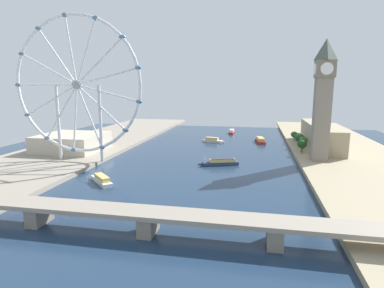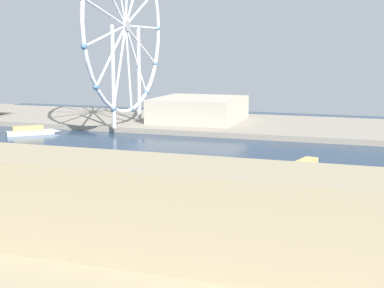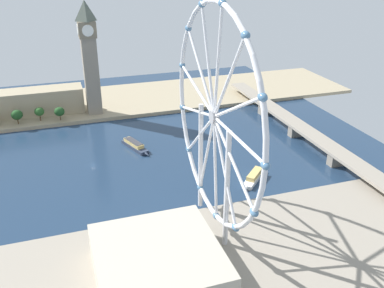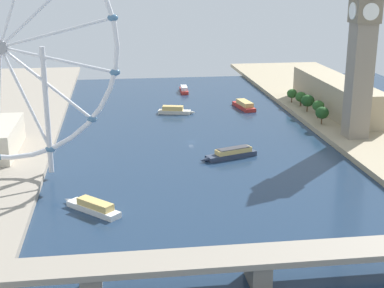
% 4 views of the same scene
% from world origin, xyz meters
% --- Properties ---
extents(ground_plane, '(411.43, 411.43, 0.00)m').
position_xyz_m(ground_plane, '(0.00, 0.00, 0.00)').
color(ground_plane, '#1E334C').
extents(riverbank_left, '(90.00, 520.00, 3.00)m').
position_xyz_m(riverbank_left, '(-120.72, 0.00, 1.50)').
color(riverbank_left, tan).
rests_on(riverbank_left, ground_plane).
extents(riverbank_right, '(90.00, 520.00, 3.00)m').
position_xyz_m(riverbank_right, '(120.72, 0.00, 1.50)').
color(riverbank_right, gray).
rests_on(riverbank_right, ground_plane).
extents(clock_tower, '(14.50, 14.50, 91.49)m').
position_xyz_m(clock_tower, '(-91.34, 12.40, 50.69)').
color(clock_tower, gray).
rests_on(clock_tower, riverbank_left).
extents(parliament_block, '(22.00, 111.78, 20.90)m').
position_xyz_m(parliament_block, '(-104.16, -51.49, 13.45)').
color(parliament_block, tan).
rests_on(parliament_block, riverbank_left).
extents(tree_row_embankment, '(10.96, 68.79, 11.59)m').
position_xyz_m(tree_row_embankment, '(-84.26, -46.17, 10.19)').
color(tree_row_embankment, '#513823').
rests_on(tree_row_embankment, riverbank_left).
extents(ferris_wheel, '(103.61, 3.20, 109.15)m').
position_xyz_m(ferris_wheel, '(89.83, 49.52, 60.14)').
color(ferris_wheel, silver).
rests_on(ferris_wheel, riverbank_right).
extents(riverside_hall, '(53.37, 51.36, 14.51)m').
position_xyz_m(riverside_hall, '(119.22, 14.21, 10.25)').
color(riverside_hall, '#BCB29E').
rests_on(riverside_hall, riverbank_right).
extents(river_bridge, '(223.43, 13.56, 9.90)m').
position_xyz_m(river_bridge, '(0.00, 152.77, 7.80)').
color(river_bridge, gray).
rests_on(river_bridge, ground_plane).
extents(tour_boat_0, '(24.08, 24.31, 5.04)m').
position_xyz_m(tour_boat_0, '(52.01, 91.47, 2.10)').
color(tour_boat_0, white).
rests_on(tour_boat_0, ground_plane).
extents(tour_boat_1, '(31.96, 15.30, 5.25)m').
position_xyz_m(tour_boat_1, '(-16.46, 31.39, 2.22)').
color(tour_boat_1, '#2D384C').
rests_on(tour_boat_1, ground_plane).
extents(tour_boat_2, '(25.69, 11.00, 5.31)m').
position_xyz_m(tour_boat_2, '(2.32, -67.96, 2.20)').
color(tour_boat_2, beige).
rests_on(tour_boat_2, ground_plane).
extents(tour_boat_3, '(6.38, 26.53, 5.08)m').
position_xyz_m(tour_boat_3, '(-12.82, -139.15, 2.06)').
color(tour_boat_3, '#B22D28').
rests_on(tour_boat_3, ground_plane).
extents(tour_boat_4, '(11.67, 32.20, 5.52)m').
position_xyz_m(tour_boat_4, '(-47.98, -77.08, 2.32)').
color(tour_boat_4, '#B22D28').
rests_on(tour_boat_4, ground_plane).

